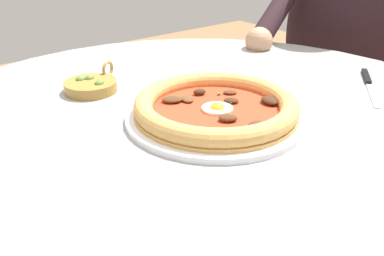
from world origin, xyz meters
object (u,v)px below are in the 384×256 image
Objects in this scene: dining_table at (204,188)px; steak_knife at (368,82)px; olive_pan at (91,85)px; cafe_chair_diner at (350,90)px; pizza_on_plate at (216,109)px; diner_person at (336,99)px.

steak_knife is at bearing 169.84° from dining_table.
olive_pan is 0.14× the size of cafe_chair_diner.
pizza_on_plate is at bearing 153.32° from dining_table.
dining_table is 1.25× the size of cafe_chair_diner.
dining_table is at bearing -10.16° from steak_knife.
steak_knife reaches higher than dining_table.
cafe_chair_diner is (-0.84, -0.26, -0.25)m from pizza_on_plate.
pizza_on_plate reaches higher than steak_knife.
cafe_chair_diner reaches higher than steak_knife.
pizza_on_plate is (-0.02, 0.01, 0.15)m from dining_table.
diner_person is (-0.80, 0.03, -0.22)m from olive_pan.
olive_pan is 0.10× the size of diner_person.
cafe_chair_diner is at bearing -146.17° from steak_knife.
pizza_on_plate is 0.25× the size of diner_person.
cafe_chair_diner is (-0.85, -0.25, -0.09)m from dining_table.
olive_pan is at bearing -33.52° from steak_knife.
cafe_chair_diner is (-0.14, -0.04, -0.01)m from diner_person.
cafe_chair_diner is at bearing -163.50° from dining_table.
olive_pan is 0.97m from cafe_chair_diner.
dining_table is 0.16m from pizza_on_plate.
cafe_chair_diner reaches higher than pizza_on_plate.
olive_pan reaches higher than dining_table.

